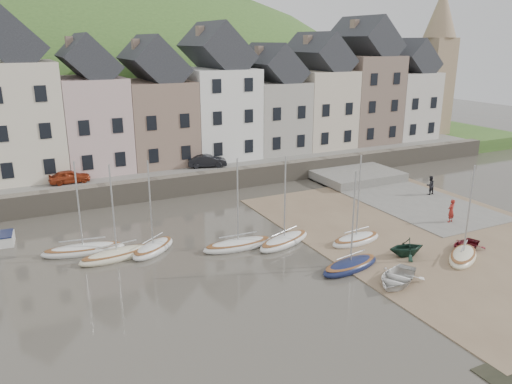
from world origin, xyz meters
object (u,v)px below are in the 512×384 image
person_dark (430,185)px  rowboat_green (406,247)px  car_right (207,161)px  person_red (451,211)px  car_left (70,176)px  rowboat_white (397,278)px  rowboat_red (465,246)px  sailboat_0 (83,249)px

person_dark → rowboat_green: bearing=38.7°
car_right → rowboat_green: bearing=-150.6°
person_red → car_left: (-24.71, 18.46, 1.16)m
person_red → car_right: 22.19m
rowboat_green → car_left: bearing=-129.7°
rowboat_white → rowboat_red: (7.22, 1.64, -0.07)m
rowboat_red → person_dark: size_ratio=1.67×
sailboat_0 → person_red: bearing=-14.5°
rowboat_white → rowboat_green: (3.09, 2.62, 0.26)m
rowboat_white → car_left: 28.22m
rowboat_white → rowboat_red: bearing=75.3°
sailboat_0 → car_right: sailboat_0 is taller
person_dark → car_left: size_ratio=0.50×
sailboat_0 → rowboat_green: bearing=-28.1°
sailboat_0 → rowboat_red: bearing=-25.6°
rowboat_green → sailboat_0: bearing=-106.8°
rowboat_green → car_left: car_left is taller
person_dark → sailboat_0: bearing=-1.9°
person_dark → person_red: bearing=56.6°
sailboat_0 → rowboat_white: size_ratio=1.82×
rowboat_green → person_red: bearing=124.8°
rowboat_white → car_left: car_left is taller
rowboat_white → car_right: (-1.94, 24.22, 1.78)m
sailboat_0 → car_right: (13.20, 11.85, 1.94)m
sailboat_0 → person_red: 26.32m
rowboat_white → person_dark: 18.33m
car_right → person_dark: bearing=-111.7°
sailboat_0 → car_right: 17.85m
sailboat_0 → person_red: size_ratio=3.58×
person_dark → car_left: (-28.52, 12.56, 1.21)m
rowboat_white → car_right: bearing=157.1°
rowboat_white → rowboat_red: 7.40m
rowboat_green → rowboat_red: (4.13, -0.99, -0.33)m
rowboat_green → person_red: size_ratio=1.33×
person_dark → car_left: 31.19m
rowboat_red → person_red: bearing=125.4°
car_left → person_red: bearing=-127.9°
rowboat_red → person_red: (3.10, 4.13, 0.66)m
person_dark → car_right: car_right is taller
car_left → car_right: bearing=-91.2°
rowboat_green → car_right: car_right is taller
rowboat_red → person_dark: 12.20m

